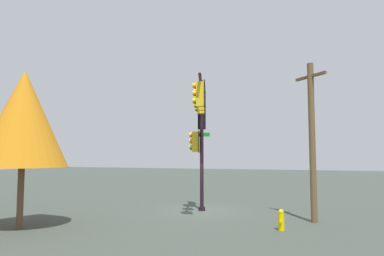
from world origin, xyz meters
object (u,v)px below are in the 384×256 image
fire_hydrant (281,220)px  tree_mid (23,118)px  signal_pole_assembly (200,119)px  utility_pole (312,139)px

fire_hydrant → tree_mid: 11.30m
signal_pole_assembly → utility_pole: bearing=86.7°
utility_pole → fire_hydrant: size_ratio=8.62×
fire_hydrant → tree_mid: tree_mid is taller
signal_pole_assembly → utility_pole: utility_pole is taller
signal_pole_assembly → fire_hydrant: bearing=59.1°
tree_mid → fire_hydrant: bearing=108.3°
utility_pole → fire_hydrant: (2.24, -1.18, -3.30)m
fire_hydrant → tree_mid: (3.31, -10.00, 4.07)m
signal_pole_assembly → fire_hydrant: (2.56, 4.28, -4.41)m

